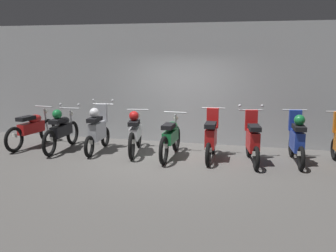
# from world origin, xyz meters

# --- Properties ---
(ground_plane) EXTENTS (80.00, 80.00, 0.00)m
(ground_plane) POSITION_xyz_m (0.00, 0.00, 0.00)
(ground_plane) COLOR #565451
(back_wall) EXTENTS (16.00, 0.30, 3.26)m
(back_wall) POSITION_xyz_m (0.00, 2.09, 1.63)
(back_wall) COLOR #9EA0A3
(back_wall) RESTS_ON ground
(motorbike_slot_0) EXTENTS (0.56, 1.94, 1.03)m
(motorbike_slot_0) POSITION_xyz_m (-3.85, 0.46, 0.49)
(motorbike_slot_0) COLOR black
(motorbike_slot_0) RESTS_ON ground
(motorbike_slot_1) EXTENTS (0.59, 1.95, 1.15)m
(motorbike_slot_1) POSITION_xyz_m (-2.89, 0.31, 0.53)
(motorbike_slot_1) COLOR black
(motorbike_slot_1) RESTS_ON ground
(motorbike_slot_2) EXTENTS (0.59, 1.68, 1.29)m
(motorbike_slot_2) POSITION_xyz_m (-1.93, 0.40, 0.57)
(motorbike_slot_2) COLOR black
(motorbike_slot_2) RESTS_ON ground
(motorbike_slot_3) EXTENTS (0.62, 1.93, 1.08)m
(motorbike_slot_3) POSITION_xyz_m (-0.96, 0.52, 0.53)
(motorbike_slot_3) COLOR black
(motorbike_slot_3) RESTS_ON ground
(motorbike_slot_4) EXTENTS (0.56, 1.95, 1.03)m
(motorbike_slot_4) POSITION_xyz_m (-0.00, 0.31, 0.49)
(motorbike_slot_4) COLOR black
(motorbike_slot_4) RESTS_ON ground
(motorbike_slot_5) EXTENTS (0.56, 1.68, 1.18)m
(motorbike_slot_5) POSITION_xyz_m (0.96, 0.38, 0.52)
(motorbike_slot_5) COLOR black
(motorbike_slot_5) RESTS_ON ground
(motorbike_slot_6) EXTENTS (0.59, 1.67, 1.29)m
(motorbike_slot_6) POSITION_xyz_m (1.92, 0.29, 0.53)
(motorbike_slot_6) COLOR black
(motorbike_slot_6) RESTS_ON ground
(motorbike_slot_7) EXTENTS (0.56, 1.68, 1.18)m
(motorbike_slot_7) POSITION_xyz_m (2.89, 0.52, 0.57)
(motorbike_slot_7) COLOR black
(motorbike_slot_7) RESTS_ON ground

